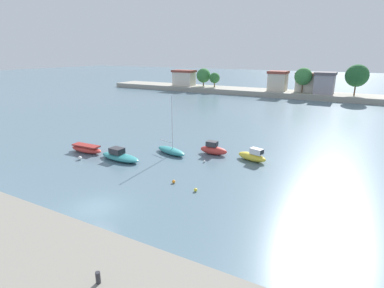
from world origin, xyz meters
TOP-DOWN VIEW (x-y plane):
  - ground_plane at (0.00, 0.00)m, footprint 400.00×400.00m
  - seawall_embankment at (0.00, -7.20)m, footprint 70.38×5.74m
  - mooring_bollard at (8.27, -7.71)m, footprint 0.22×0.22m
  - moored_boat_0 at (-11.58, 9.76)m, footprint 4.69×1.60m
  - moored_boat_1 at (-6.06, 9.67)m, footprint 5.62×2.38m
  - moored_boat_2 at (-2.02, 14.45)m, footprint 4.89×2.82m
  - moored_boat_3 at (2.63, 16.79)m, footprint 3.52×1.38m
  - moored_boat_4 at (7.59, 16.83)m, footprint 3.86×2.24m
  - mooring_buoy_0 at (2.96, 7.09)m, footprint 0.33×0.33m
  - mooring_buoy_1 at (5.67, 6.49)m, footprint 0.32×0.32m
  - mooring_buoy_2 at (-10.15, 7.43)m, footprint 0.44×0.44m
  - mooring_buoy_3 at (2.96, 13.62)m, footprint 0.25×0.25m
  - distant_shoreline at (-1.42, 73.19)m, footprint 119.32×9.77m

SIDE VIEW (x-z plane):
  - ground_plane at x=0.00m, z-range 0.00..0.00m
  - mooring_buoy_3 at x=2.96m, z-range 0.00..0.25m
  - mooring_buoy_1 at x=5.67m, z-range 0.00..0.32m
  - mooring_buoy_0 at x=2.96m, z-range 0.00..0.33m
  - mooring_buoy_2 at x=-10.15m, z-range 0.00..0.44m
  - moored_boat_2 at x=-2.02m, z-range -3.20..4.03m
  - moored_boat_1 at x=-6.06m, z-range -0.24..1.14m
  - moored_boat_0 at x=-11.58m, z-range -0.02..0.96m
  - moored_boat_4 at x=7.59m, z-range -0.21..1.37m
  - moored_boat_3 at x=2.63m, z-range -0.19..1.44m
  - seawall_embankment at x=0.00m, z-range 0.00..2.05m
  - distant_shoreline at x=-1.42m, z-range -2.42..6.75m
  - mooring_bollard at x=8.27m, z-range 2.05..2.62m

